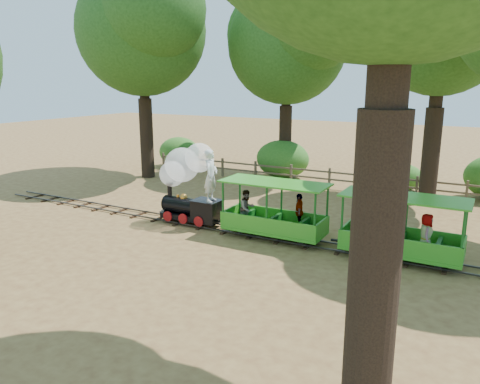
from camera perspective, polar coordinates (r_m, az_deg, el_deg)
The scene contains 12 objects.
ground at distance 16.34m, azimuth -1.43°, elevation -4.73°, with size 90.00×90.00×0.00m, color #A28245.
track at distance 16.32m, azimuth -1.43°, elevation -4.50°, with size 22.00×1.00×0.10m.
locomotive at distance 16.84m, azimuth -6.36°, elevation 1.79°, with size 2.65×1.24×3.03m.
carriage_front at distance 15.37m, azimuth 3.96°, elevation -2.88°, with size 3.50×1.43×1.82m.
carriage_rear at distance 14.27m, azimuth 18.82°, elevation -4.77°, with size 3.50×1.43×1.82m.
oak_nw at distance 25.59m, azimuth -11.86°, elevation 19.39°, with size 8.15×7.18×10.80m.
oak_nc at distance 25.10m, azimuth 5.82°, elevation 18.15°, with size 7.56×6.65×9.90m.
oak_ne at distance 21.23m, azimuth 23.50°, elevation 18.45°, with size 6.61×5.82×9.74m.
fence at distance 23.24m, azimuth 8.51°, elevation 2.10°, with size 18.10×0.10×1.00m.
shrub_west at distance 28.46m, azimuth -7.42°, elevation 4.86°, with size 2.58×1.98×1.79m, color #2D6B1E.
shrub_mid_w at distance 25.10m, azimuth 5.20°, elevation 4.03°, with size 2.90×2.23×2.01m, color #2D6B1E.
shrub_mid_e at distance 23.43m, azimuth 19.26°, elevation 1.72°, with size 1.82×1.40×1.26m, color #2D6B1E.
Camera 1 is at (7.81, -13.41, 5.11)m, focal length 35.00 mm.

